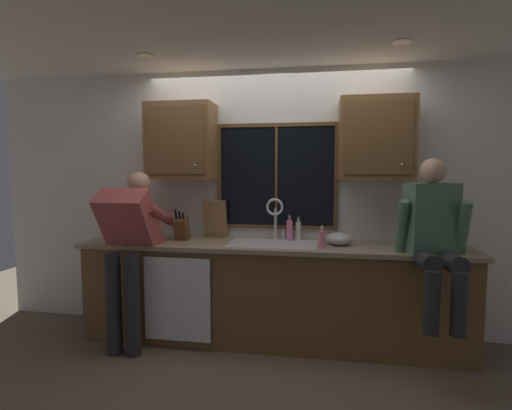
{
  "coord_description": "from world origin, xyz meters",
  "views": [
    {
      "loc": [
        0.43,
        -3.71,
        1.58
      ],
      "look_at": [
        -0.14,
        -0.3,
        1.27
      ],
      "focal_mm": 26.89,
      "sensor_mm": 36.0,
      "label": 1
    }
  ],
  "objects_px": {
    "person_standing": "(129,241)",
    "person_sitting_on_counter": "(434,232)",
    "cutting_board": "(215,219)",
    "bottle_green_glass": "(298,230)",
    "bottle_tall_clear": "(290,230)",
    "knife_block": "(182,229)",
    "soap_dispenser": "(322,239)",
    "mixing_bowl": "(339,239)"
  },
  "relations": [
    {
      "from": "knife_block",
      "to": "cutting_board",
      "type": "bearing_deg",
      "value": 31.41
    },
    {
      "from": "bottle_green_glass",
      "to": "bottle_tall_clear",
      "type": "distance_m",
      "value": 0.09
    },
    {
      "from": "knife_block",
      "to": "mixing_bowl",
      "type": "bearing_deg",
      "value": 0.33
    },
    {
      "from": "person_standing",
      "to": "soap_dispenser",
      "type": "relative_size",
      "value": 7.97
    },
    {
      "from": "person_standing",
      "to": "soap_dispenser",
      "type": "distance_m",
      "value": 1.68
    },
    {
      "from": "person_standing",
      "to": "person_sitting_on_counter",
      "type": "height_order",
      "value": "person_sitting_on_counter"
    },
    {
      "from": "bottle_tall_clear",
      "to": "bottle_green_glass",
      "type": "bearing_deg",
      "value": 31.58
    },
    {
      "from": "mixing_bowl",
      "to": "soap_dispenser",
      "type": "bearing_deg",
      "value": -132.17
    },
    {
      "from": "cutting_board",
      "to": "bottle_tall_clear",
      "type": "height_order",
      "value": "cutting_board"
    },
    {
      "from": "person_sitting_on_counter",
      "to": "cutting_board",
      "type": "xyz_separation_m",
      "value": [
        -1.89,
        0.48,
        0.0
      ]
    },
    {
      "from": "person_sitting_on_counter",
      "to": "bottle_green_glass",
      "type": "height_order",
      "value": "person_sitting_on_counter"
    },
    {
      "from": "person_standing",
      "to": "person_sitting_on_counter",
      "type": "distance_m",
      "value": 2.53
    },
    {
      "from": "bottle_tall_clear",
      "to": "soap_dispenser",
      "type": "bearing_deg",
      "value": -45.87
    },
    {
      "from": "soap_dispenser",
      "to": "knife_block",
      "type": "bearing_deg",
      "value": 173.06
    },
    {
      "from": "person_sitting_on_counter",
      "to": "cutting_board",
      "type": "relative_size",
      "value": 3.33
    },
    {
      "from": "person_sitting_on_counter",
      "to": "knife_block",
      "type": "height_order",
      "value": "person_sitting_on_counter"
    },
    {
      "from": "person_standing",
      "to": "bottle_tall_clear",
      "type": "distance_m",
      "value": 1.46
    },
    {
      "from": "person_sitting_on_counter",
      "to": "bottle_green_glass",
      "type": "distance_m",
      "value": 1.2
    },
    {
      "from": "person_sitting_on_counter",
      "to": "cutting_board",
      "type": "bearing_deg",
      "value": 165.75
    },
    {
      "from": "cutting_board",
      "to": "bottle_green_glass",
      "type": "relative_size",
      "value": 1.67
    },
    {
      "from": "person_standing",
      "to": "cutting_board",
      "type": "xyz_separation_m",
      "value": [
        0.64,
        0.53,
        0.14
      ]
    },
    {
      "from": "mixing_bowl",
      "to": "soap_dispenser",
      "type": "height_order",
      "value": "soap_dispenser"
    },
    {
      "from": "bottle_tall_clear",
      "to": "cutting_board",
      "type": "bearing_deg",
      "value": 178.11
    },
    {
      "from": "bottle_green_glass",
      "to": "bottle_tall_clear",
      "type": "bearing_deg",
      "value": -148.42
    },
    {
      "from": "bottle_green_glass",
      "to": "bottle_tall_clear",
      "type": "height_order",
      "value": "bottle_tall_clear"
    },
    {
      "from": "cutting_board",
      "to": "mixing_bowl",
      "type": "relative_size",
      "value": 1.63
    },
    {
      "from": "soap_dispenser",
      "to": "bottle_green_glass",
      "type": "distance_m",
      "value": 0.42
    },
    {
      "from": "cutting_board",
      "to": "mixing_bowl",
      "type": "distance_m",
      "value": 1.21
    },
    {
      "from": "cutting_board",
      "to": "person_standing",
      "type": "bearing_deg",
      "value": -140.15
    },
    {
      "from": "person_sitting_on_counter",
      "to": "bottle_green_glass",
      "type": "relative_size",
      "value": 5.57
    },
    {
      "from": "knife_block",
      "to": "cutting_board",
      "type": "xyz_separation_m",
      "value": [
        0.28,
        0.17,
        0.08
      ]
    },
    {
      "from": "knife_block",
      "to": "bottle_tall_clear",
      "type": "height_order",
      "value": "knife_block"
    },
    {
      "from": "bottle_green_glass",
      "to": "bottle_tall_clear",
      "type": "relative_size",
      "value": 0.9
    },
    {
      "from": "mixing_bowl",
      "to": "person_sitting_on_counter",
      "type": "bearing_deg",
      "value": -24.1
    },
    {
      "from": "person_sitting_on_counter",
      "to": "mixing_bowl",
      "type": "height_order",
      "value": "person_sitting_on_counter"
    },
    {
      "from": "soap_dispenser",
      "to": "bottle_green_glass",
      "type": "bearing_deg",
      "value": 121.68
    },
    {
      "from": "person_sitting_on_counter",
      "to": "bottle_tall_clear",
      "type": "xyz_separation_m",
      "value": [
        -1.16,
        0.46,
        -0.08
      ]
    },
    {
      "from": "person_standing",
      "to": "soap_dispenser",
      "type": "height_order",
      "value": "person_standing"
    },
    {
      "from": "person_standing",
      "to": "person_sitting_on_counter",
      "type": "xyz_separation_m",
      "value": [
        2.53,
        0.05,
        0.14
      ]
    },
    {
      "from": "person_standing",
      "to": "person_sitting_on_counter",
      "type": "relative_size",
      "value": 1.25
    },
    {
      "from": "person_standing",
      "to": "knife_block",
      "type": "distance_m",
      "value": 0.51
    },
    {
      "from": "person_sitting_on_counter",
      "to": "knife_block",
      "type": "relative_size",
      "value": 3.92
    }
  ]
}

